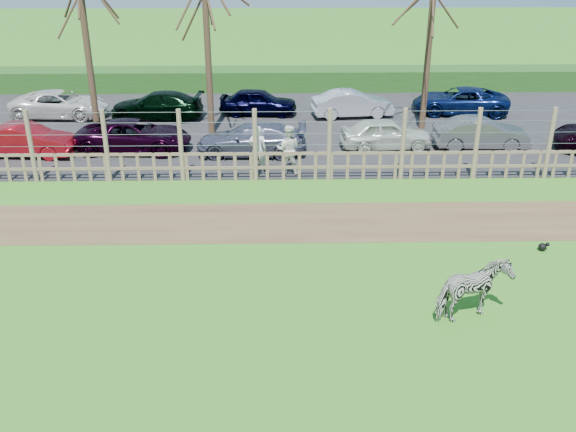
{
  "coord_description": "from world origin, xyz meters",
  "views": [
    {
      "loc": [
        0.7,
        -12.67,
        7.93
      ],
      "look_at": [
        1.0,
        2.5,
        1.1
      ],
      "focal_mm": 40.0,
      "sensor_mm": 36.0,
      "label": 1
    }
  ],
  "objects_px": {
    "car_1": "(26,140)",
    "car_9": "(157,105)",
    "crow": "(543,247)",
    "car_5": "(481,134)",
    "car_10": "(258,102)",
    "car_12": "(460,101)",
    "car_3": "(251,139)",
    "visitor_a": "(258,150)",
    "tree_mid": "(206,14)",
    "visitor_b": "(288,150)",
    "car_4": "(386,134)",
    "car_11": "(352,104)",
    "zebra": "(473,291)",
    "tree_right": "(433,2)",
    "car_2": "(134,136)",
    "car_8": "(60,104)"
  },
  "relations": [
    {
      "from": "car_1",
      "to": "car_9",
      "type": "bearing_deg",
      "value": -33.61
    },
    {
      "from": "crow",
      "to": "car_9",
      "type": "xyz_separation_m",
      "value": [
        -12.5,
        13.24,
        0.52
      ]
    },
    {
      "from": "car_5",
      "to": "car_10",
      "type": "relative_size",
      "value": 1.03
    },
    {
      "from": "car_1",
      "to": "car_12",
      "type": "xyz_separation_m",
      "value": [
        17.92,
        5.67,
        0.0
      ]
    },
    {
      "from": "car_3",
      "to": "car_10",
      "type": "relative_size",
      "value": 1.17
    },
    {
      "from": "car_3",
      "to": "visitor_a",
      "type": "bearing_deg",
      "value": 9.82
    },
    {
      "from": "tree_mid",
      "to": "visitor_b",
      "type": "xyz_separation_m",
      "value": [
        3.12,
        -4.94,
        -3.96
      ]
    },
    {
      "from": "crow",
      "to": "car_5",
      "type": "distance_m",
      "value": 8.69
    },
    {
      "from": "crow",
      "to": "car_9",
      "type": "distance_m",
      "value": 18.21
    },
    {
      "from": "car_4",
      "to": "car_9",
      "type": "height_order",
      "value": "same"
    },
    {
      "from": "car_1",
      "to": "car_11",
      "type": "distance_m",
      "value": 13.89
    },
    {
      "from": "car_11",
      "to": "car_12",
      "type": "relative_size",
      "value": 0.84
    },
    {
      "from": "tree_mid",
      "to": "crow",
      "type": "height_order",
      "value": "tree_mid"
    },
    {
      "from": "car_11",
      "to": "car_12",
      "type": "xyz_separation_m",
      "value": [
        5.05,
        0.45,
        0.0
      ]
    },
    {
      "from": "car_11",
      "to": "car_5",
      "type": "bearing_deg",
      "value": -143.63
    },
    {
      "from": "tree_mid",
      "to": "car_10",
      "type": "distance_m",
      "value": 5.44
    },
    {
      "from": "zebra",
      "to": "crow",
      "type": "bearing_deg",
      "value": -66.22
    },
    {
      "from": "car_1",
      "to": "car_12",
      "type": "bearing_deg",
      "value": -67.77
    },
    {
      "from": "zebra",
      "to": "visitor_a",
      "type": "xyz_separation_m",
      "value": [
        -4.91,
        9.23,
        0.2
      ]
    },
    {
      "from": "car_1",
      "to": "car_10",
      "type": "xyz_separation_m",
      "value": [
        8.59,
        5.68,
        0.0
      ]
    },
    {
      "from": "visitor_a",
      "to": "car_1",
      "type": "height_order",
      "value": "visitor_a"
    },
    {
      "from": "crow",
      "to": "car_5",
      "type": "bearing_deg",
      "value": 84.56
    },
    {
      "from": "tree_right",
      "to": "crow",
      "type": "xyz_separation_m",
      "value": [
        0.85,
        -11.46,
        -5.12
      ]
    },
    {
      "from": "car_2",
      "to": "car_11",
      "type": "bearing_deg",
      "value": -58.2
    },
    {
      "from": "car_4",
      "to": "tree_right",
      "type": "bearing_deg",
      "value": -40.96
    },
    {
      "from": "tree_right",
      "to": "visitor_a",
      "type": "distance_m",
      "value": 9.83
    },
    {
      "from": "car_2",
      "to": "car_5",
      "type": "distance_m",
      "value": 13.42
    },
    {
      "from": "car_1",
      "to": "car_5",
      "type": "relative_size",
      "value": 1.0
    },
    {
      "from": "car_9",
      "to": "car_10",
      "type": "relative_size",
      "value": 1.17
    },
    {
      "from": "tree_right",
      "to": "car_2",
      "type": "height_order",
      "value": "tree_right"
    },
    {
      "from": "car_2",
      "to": "car_4",
      "type": "xyz_separation_m",
      "value": [
        9.71,
        0.08,
        0.0
      ]
    },
    {
      "from": "visitor_b",
      "to": "car_4",
      "type": "height_order",
      "value": "visitor_b"
    },
    {
      "from": "tree_right",
      "to": "car_11",
      "type": "relative_size",
      "value": 2.02
    },
    {
      "from": "crow",
      "to": "car_10",
      "type": "height_order",
      "value": "car_10"
    },
    {
      "from": "visitor_a",
      "to": "car_5",
      "type": "relative_size",
      "value": 0.47
    },
    {
      "from": "car_3",
      "to": "car_12",
      "type": "distance_m",
      "value": 11.05
    },
    {
      "from": "visitor_a",
      "to": "car_8",
      "type": "xyz_separation_m",
      "value": [
        -9.15,
        7.52,
        -0.26
      ]
    },
    {
      "from": "car_9",
      "to": "car_10",
      "type": "height_order",
      "value": "same"
    },
    {
      "from": "car_2",
      "to": "car_9",
      "type": "xyz_separation_m",
      "value": [
        0.09,
        4.61,
        0.0
      ]
    },
    {
      "from": "car_1",
      "to": "car_10",
      "type": "height_order",
      "value": "same"
    },
    {
      "from": "zebra",
      "to": "car_5",
      "type": "distance_m",
      "value": 12.42
    },
    {
      "from": "visitor_a",
      "to": "car_8",
      "type": "bearing_deg",
      "value": -36.72
    },
    {
      "from": "tree_right",
      "to": "crow",
      "type": "relative_size",
      "value": 24.97
    },
    {
      "from": "car_4",
      "to": "car_11",
      "type": "height_order",
      "value": "same"
    },
    {
      "from": "visitor_b",
      "to": "car_9",
      "type": "bearing_deg",
      "value": -42.33
    },
    {
      "from": "visitor_a",
      "to": "car_10",
      "type": "distance_m",
      "value": 7.8
    },
    {
      "from": "car_9",
      "to": "car_11",
      "type": "height_order",
      "value": "same"
    },
    {
      "from": "car_11",
      "to": "car_9",
      "type": "bearing_deg",
      "value": 83.35
    },
    {
      "from": "tree_mid",
      "to": "car_10",
      "type": "bearing_deg",
      "value": 56.18
    },
    {
      "from": "car_4",
      "to": "car_5",
      "type": "distance_m",
      "value": 3.71
    }
  ]
}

